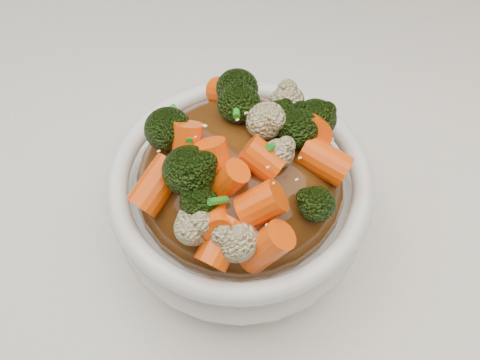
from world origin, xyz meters
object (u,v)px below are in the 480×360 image
dining_table (221,347)px  bowl (240,201)px  carrots (240,135)px  broccoli (240,136)px

dining_table → bowl: bearing=-59.1°
carrots → broccoli: size_ratio=1.00×
dining_table → broccoli: 0.50m
broccoli → carrots: bearing=0.0°
bowl → broccoli: broccoli is taller
dining_table → carrots: size_ratio=7.75×
dining_table → broccoli: size_ratio=7.75×
bowl → broccoli: 0.08m
dining_table → bowl: size_ratio=6.17×
bowl → carrots: bearing=-90.0°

